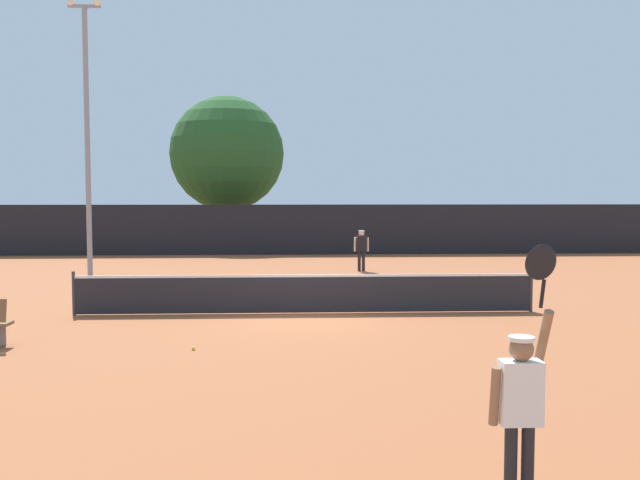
{
  "coord_description": "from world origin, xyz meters",
  "views": [
    {
      "loc": [
        -0.44,
        -16.77,
        2.93
      ],
      "look_at": [
        0.51,
        3.5,
        1.58
      ],
      "focal_mm": 38.59,
      "sensor_mm": 36.0,
      "label": 1
    }
  ],
  "objects_px": {
    "parked_car_near": "(454,229)",
    "player_serving": "(521,395)",
    "large_tree": "(227,154)",
    "light_pole": "(87,123)",
    "tennis_ball": "(193,348)",
    "player_receiving": "(361,246)"
  },
  "relations": [
    {
      "from": "tennis_ball",
      "to": "parked_car_near",
      "type": "height_order",
      "value": "parked_car_near"
    },
    {
      "from": "player_serving",
      "to": "tennis_ball",
      "type": "height_order",
      "value": "player_serving"
    },
    {
      "from": "player_receiving",
      "to": "tennis_ball",
      "type": "bearing_deg",
      "value": 70.69
    },
    {
      "from": "tennis_ball",
      "to": "large_tree",
      "type": "xyz_separation_m",
      "value": [
        -1.57,
        25.55,
        5.14
      ]
    },
    {
      "from": "parked_car_near",
      "to": "player_serving",
      "type": "bearing_deg",
      "value": -104.39
    },
    {
      "from": "player_receiving",
      "to": "large_tree",
      "type": "distance_m",
      "value": 14.53
    },
    {
      "from": "player_receiving",
      "to": "tennis_ball",
      "type": "distance_m",
      "value": 13.89
    },
    {
      "from": "player_serving",
      "to": "parked_car_near",
      "type": "xyz_separation_m",
      "value": [
        8.09,
        35.73,
        -0.3
      ]
    },
    {
      "from": "tennis_ball",
      "to": "large_tree",
      "type": "relative_size",
      "value": 0.01
    },
    {
      "from": "player_serving",
      "to": "tennis_ball",
      "type": "distance_m",
      "value": 7.86
    },
    {
      "from": "light_pole",
      "to": "tennis_ball",
      "type": "bearing_deg",
      "value": -65.79
    },
    {
      "from": "player_receiving",
      "to": "parked_car_near",
      "type": "bearing_deg",
      "value": -115.06
    },
    {
      "from": "player_serving",
      "to": "large_tree",
      "type": "bearing_deg",
      "value": 99.68
    },
    {
      "from": "tennis_ball",
      "to": "light_pole",
      "type": "distance_m",
      "value": 13.66
    },
    {
      "from": "tennis_ball",
      "to": "light_pole",
      "type": "bearing_deg",
      "value": 114.21
    },
    {
      "from": "player_receiving",
      "to": "large_tree",
      "type": "bearing_deg",
      "value": -63.76
    },
    {
      "from": "large_tree",
      "to": "player_receiving",
      "type": "bearing_deg",
      "value": -63.76
    },
    {
      "from": "large_tree",
      "to": "player_serving",
      "type": "bearing_deg",
      "value": -80.32
    },
    {
      "from": "player_serving",
      "to": "parked_car_near",
      "type": "distance_m",
      "value": 36.64
    },
    {
      "from": "player_serving",
      "to": "player_receiving",
      "type": "height_order",
      "value": "player_serving"
    },
    {
      "from": "tennis_ball",
      "to": "parked_car_near",
      "type": "xyz_separation_m",
      "value": [
        12.03,
        29.01,
        0.74
      ]
    },
    {
      "from": "tennis_ball",
      "to": "parked_car_near",
      "type": "distance_m",
      "value": 31.42
    }
  ]
}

